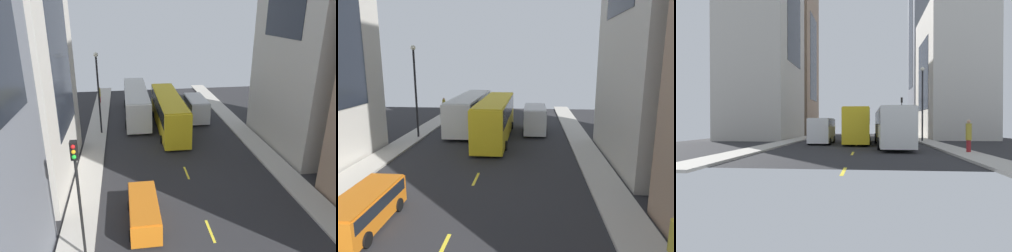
# 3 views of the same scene
# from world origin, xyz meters

# --- Properties ---
(ground_plane) EXTENTS (41.06, 41.06, 0.00)m
(ground_plane) POSITION_xyz_m (0.00, 0.00, 0.00)
(ground_plane) COLOR #28282B
(sidewalk_west) EXTENTS (2.01, 44.00, 0.15)m
(sidewalk_west) POSITION_xyz_m (-7.53, 0.00, 0.07)
(sidewalk_west) COLOR #B2ADA3
(sidewalk_west) RESTS_ON ground
(sidewalk_east) EXTENTS (2.01, 44.00, 0.15)m
(sidewalk_east) POSITION_xyz_m (7.53, 0.00, 0.07)
(sidewalk_east) COLOR #B2ADA3
(sidewalk_east) RESTS_ON ground
(lane_stripe_0) EXTENTS (0.16, 2.00, 0.01)m
(lane_stripe_0) POSITION_xyz_m (0.00, -21.00, 0.01)
(lane_stripe_0) COLOR yellow
(lane_stripe_0) RESTS_ON ground
(lane_stripe_1) EXTENTS (0.16, 2.00, 0.01)m
(lane_stripe_1) POSITION_xyz_m (0.00, -14.00, 0.01)
(lane_stripe_1) COLOR yellow
(lane_stripe_1) RESTS_ON ground
(lane_stripe_2) EXTENTS (0.16, 2.00, 0.01)m
(lane_stripe_2) POSITION_xyz_m (0.00, -7.00, 0.01)
(lane_stripe_2) COLOR yellow
(lane_stripe_2) RESTS_ON ground
(lane_stripe_3) EXTENTS (0.16, 2.00, 0.01)m
(lane_stripe_3) POSITION_xyz_m (0.00, 0.00, 0.01)
(lane_stripe_3) COLOR yellow
(lane_stripe_3) RESTS_ON ground
(lane_stripe_4) EXTENTS (0.16, 2.00, 0.01)m
(lane_stripe_4) POSITION_xyz_m (0.00, 7.00, 0.01)
(lane_stripe_4) COLOR yellow
(lane_stripe_4) RESTS_ON ground
(lane_stripe_5) EXTENTS (0.16, 2.00, 0.01)m
(lane_stripe_5) POSITION_xyz_m (0.00, 14.00, 0.01)
(lane_stripe_5) COLOR yellow
(lane_stripe_5) RESTS_ON ground
(lane_stripe_6) EXTENTS (0.16, 2.00, 0.01)m
(lane_stripe_6) POSITION_xyz_m (0.00, 21.00, 0.01)
(lane_stripe_6) COLOR yellow
(lane_stripe_6) RESTS_ON ground
(building_west_0) EXTENTS (9.48, 7.70, 36.93)m
(building_west_0) POSITION_xyz_m (-13.42, -16.85, 18.46)
(building_west_0) COLOR slate
(building_west_0) RESTS_ON ground
(building_west_1) EXTENTS (7.95, 11.72, 17.39)m
(building_west_1) POSITION_xyz_m (-12.67, -5.91, 8.70)
(building_west_1) COLOR beige
(building_west_1) RESTS_ON ground
(building_east_0) EXTENTS (8.92, 10.49, 27.41)m
(building_east_0) POSITION_xyz_m (13.15, -15.67, 13.70)
(building_east_0) COLOR #937760
(building_east_0) RESTS_ON ground
(city_bus_white) EXTENTS (2.80, 12.94, 3.35)m
(city_bus_white) POSITION_xyz_m (-3.19, 7.50, 2.01)
(city_bus_white) COLOR silver
(city_bus_white) RESTS_ON ground
(streetcar_yellow) EXTENTS (2.70, 12.32, 3.59)m
(streetcar_yellow) POSITION_xyz_m (0.02, 2.95, 2.12)
(streetcar_yellow) COLOR yellow
(streetcar_yellow) RESTS_ON ground
(delivery_van_white) EXTENTS (2.25, 5.10, 2.58)m
(delivery_van_white) POSITION_xyz_m (3.58, 5.49, 1.51)
(delivery_van_white) COLOR white
(delivery_van_white) RESTS_ON ground
(car_orange_0) EXTENTS (1.87, 4.68, 1.53)m
(car_orange_0) POSITION_xyz_m (-3.74, -12.69, 0.91)
(car_orange_0) COLOR orange
(car_orange_0) RESTS_ON ground
(pedestrian_walking_far) EXTENTS (0.37, 0.37, 2.03)m
(pedestrian_walking_far) POSITION_xyz_m (7.96, -14.76, 1.22)
(pedestrian_walking_far) COLOR #336B38
(pedestrian_walking_far) RESTS_ON ground
(pedestrian_crossing_near) EXTENTS (0.38, 0.38, 2.18)m
(pedestrian_crossing_near) POSITION_xyz_m (-7.86, 13.72, 1.30)
(pedestrian_crossing_near) COLOR maroon
(pedestrian_crossing_near) RESTS_ON ground
(traffic_light_near_corner) EXTENTS (0.32, 0.44, 6.40)m
(traffic_light_near_corner) POSITION_xyz_m (-6.92, -15.12, 4.56)
(traffic_light_near_corner) COLOR black
(traffic_light_near_corner) RESTS_ON ground
(streetlamp_near) EXTENTS (0.44, 0.44, 8.10)m
(streetlamp_near) POSITION_xyz_m (-7.02, 2.35, 5.03)
(streetlamp_near) COLOR black
(streetlamp_near) RESTS_ON ground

